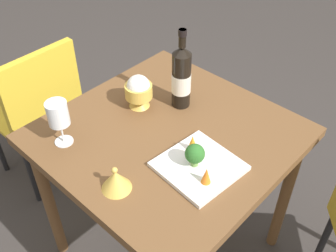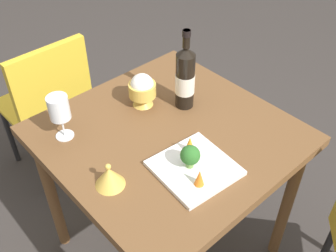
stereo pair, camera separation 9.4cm
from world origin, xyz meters
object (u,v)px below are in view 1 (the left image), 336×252
rice_bowl (139,91)px  wine_bottle (181,77)px  broccoli_floret (195,154)px  carrot_garnish_right (206,175)px  rice_bowl_lid (116,180)px  carrot_garnish_left (192,143)px  wine_glass (58,115)px  chair_near_window (39,105)px  serving_plate (199,166)px

rice_bowl → wine_bottle: bearing=46.4°
broccoli_floret → carrot_garnish_right: (0.08, -0.03, -0.02)m
rice_bowl_lid → carrot_garnish_left: size_ratio=1.56×
carrot_garnish_left → rice_bowl: bearing=169.3°
wine_glass → broccoli_floret: bearing=27.5°
wine_glass → carrot_garnish_left: wine_glass is taller
chair_near_window → carrot_garnish_right: (1.05, 0.00, 0.27)m
rice_bowl_lid → chair_near_window: bearing=166.5°
chair_near_window → wine_glass: (0.55, -0.19, 0.35)m
chair_near_window → wine_glass: 0.68m
wine_bottle → carrot_garnish_right: size_ratio=5.42×
wine_glass → carrot_garnish_right: bearing=20.6°
carrot_garnish_left → rice_bowl_lid: bearing=-104.3°
serving_plate → broccoli_floret: bearing=-137.6°
serving_plate → broccoli_floret: broccoli_floret is taller
serving_plate → carrot_garnish_left: carrot_garnish_left is taller
rice_bowl → rice_bowl_lid: (0.26, -0.35, -0.04)m
carrot_garnish_right → broccoli_floret: bearing=156.3°
rice_bowl → carrot_garnish_left: 0.34m
wine_glass → carrot_garnish_left: bearing=36.0°
rice_bowl_lid → serving_plate: bearing=60.9°
chair_near_window → carrot_garnish_left: 0.97m
chair_near_window → rice_bowl_lid: bearing=-104.2°
carrot_garnish_right → wine_bottle: bearing=142.2°
carrot_garnish_right → rice_bowl: bearing=162.3°
wine_glass → carrot_garnish_left: 0.48m
wine_glass → chair_near_window: bearing=160.8°
wine_glass → carrot_garnish_right: 0.55m
wine_glass → serving_plate: wine_glass is taller
rice_bowl → broccoli_floret: 0.40m
serving_plate → broccoli_floret: 0.06m
serving_plate → carrot_garnish_left: 0.09m
rice_bowl_lid → carrot_garnish_right: bearing=45.1°
rice_bowl_lid → broccoli_floret: (0.13, 0.24, 0.03)m
rice_bowl_lid → serving_plate: 0.29m
chair_near_window → carrot_garnish_right: 1.09m
wine_glass → rice_bowl: wine_glass is taller
chair_near_window → rice_bowl: rice_bowl is taller
rice_bowl → carrot_garnish_right: size_ratio=2.30×
rice_bowl → rice_bowl_lid: size_ratio=1.42×
serving_plate → carrot_garnish_left: bearing=148.4°
broccoli_floret → carrot_garnish_right: bearing=-23.7°
carrot_garnish_left → wine_bottle: bearing=139.6°
serving_plate → wine_bottle: bearing=141.5°
chair_near_window → serving_plate: 1.02m
wine_bottle → wine_glass: bearing=-109.3°
chair_near_window → broccoli_floret: 1.02m
serving_plate → wine_glass: bearing=-152.0°
broccoli_floret → rice_bowl: bearing=163.6°
serving_plate → carrot_garnish_right: size_ratio=4.40×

